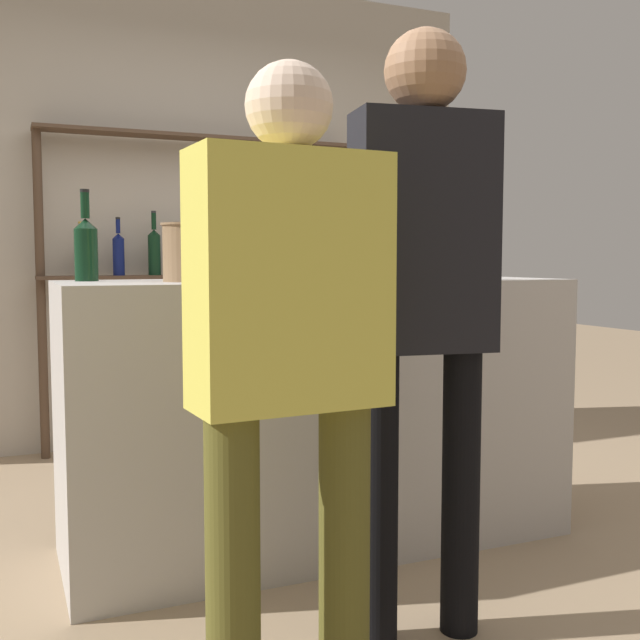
% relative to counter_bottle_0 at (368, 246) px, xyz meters
% --- Properties ---
extents(ground_plane, '(16.00, 16.00, 0.00)m').
position_rel_counter_bottle_0_xyz_m(ground_plane, '(-0.11, 0.20, -1.16)').
color(ground_plane, '#9E8466').
extents(bar_counter, '(1.93, 0.66, 1.03)m').
position_rel_counter_bottle_0_xyz_m(bar_counter, '(-0.11, 0.20, -0.65)').
color(bar_counter, '#B7B2AD').
rests_on(bar_counter, ground_plane).
extents(back_wall, '(3.53, 0.12, 2.80)m').
position_rel_counter_bottle_0_xyz_m(back_wall, '(-0.11, 2.13, 0.24)').
color(back_wall, '#B2A899').
rests_on(back_wall, ground_plane).
extents(back_shelf, '(1.91, 0.18, 1.84)m').
position_rel_counter_bottle_0_xyz_m(back_shelf, '(-0.09, 1.95, 0.03)').
color(back_shelf, '#4C3828').
rests_on(back_shelf, ground_plane).
extents(counter_bottle_0, '(0.08, 0.08, 0.34)m').
position_rel_counter_bottle_0_xyz_m(counter_bottle_0, '(0.00, 0.00, 0.00)').
color(counter_bottle_0, black).
rests_on(counter_bottle_0, bar_counter).
extents(counter_bottle_1, '(0.09, 0.09, 0.35)m').
position_rel_counter_bottle_0_xyz_m(counter_bottle_1, '(0.31, 0.02, 0.01)').
color(counter_bottle_1, brown).
rests_on(counter_bottle_1, bar_counter).
extents(counter_bottle_2, '(0.08, 0.08, 0.36)m').
position_rel_counter_bottle_0_xyz_m(counter_bottle_2, '(-0.33, 0.22, 0.01)').
color(counter_bottle_2, black).
rests_on(counter_bottle_2, bar_counter).
extents(counter_bottle_3, '(0.08, 0.08, 0.33)m').
position_rel_counter_bottle_0_xyz_m(counter_bottle_3, '(-0.95, 0.37, -0.00)').
color(counter_bottle_3, black).
rests_on(counter_bottle_3, bar_counter).
extents(wine_glass, '(0.08, 0.08, 0.15)m').
position_rel_counter_bottle_0_xyz_m(wine_glass, '(-0.04, 0.23, -0.01)').
color(wine_glass, silver).
rests_on(wine_glass, bar_counter).
extents(ice_bucket, '(0.22, 0.22, 0.21)m').
position_rel_counter_bottle_0_xyz_m(ice_bucket, '(-0.61, 0.18, -0.02)').
color(ice_bucket, '#846647').
rests_on(ice_bucket, bar_counter).
extents(cork_jar, '(0.13, 0.13, 0.14)m').
position_rel_counter_bottle_0_xyz_m(cork_jar, '(0.35, 0.36, -0.06)').
color(cork_jar, silver).
rests_on(cork_jar, bar_counter).
extents(customer_center, '(0.42, 0.23, 1.75)m').
position_rel_counter_bottle_0_xyz_m(customer_center, '(-0.13, -0.60, -0.11)').
color(customer_center, black).
rests_on(customer_center, ground_plane).
extents(customer_left, '(0.48, 0.23, 1.57)m').
position_rel_counter_bottle_0_xyz_m(customer_left, '(-0.61, -0.80, -0.25)').
color(customer_left, brown).
rests_on(customer_left, ground_plane).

